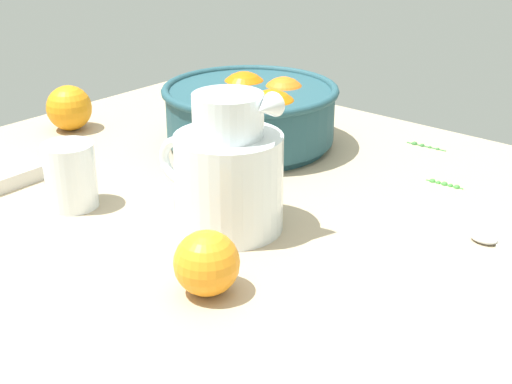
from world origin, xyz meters
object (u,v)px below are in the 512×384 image
Objects in this scene: loose_orange_0 at (69,108)px; loose_orange_1 at (207,263)px; fruit_bowl at (251,113)px; juice_pitcher at (229,181)px; spoon at (510,247)px; juice_glass at (71,178)px.

loose_orange_0 is 56.09cm from loose_orange_1.
loose_orange_0 reaches higher than loose_orange_1.
juice_pitcher is at bearing -54.50° from fruit_bowl.
spoon is (71.07, 6.09, -3.20)cm from loose_orange_0.
loose_orange_1 is 0.46× the size of spoon.
juice_glass is at bearing -36.00° from loose_orange_0.
loose_orange_0 is (-27.30, -13.12, -1.63)cm from fruit_bowl.
loose_orange_0 is at bearing 157.09° from loose_orange_1.
loose_orange_1 is 34.13cm from spoon.
juice_pitcher is at bearing -12.58° from loose_orange_0.
loose_orange_0 reaches higher than spoon.
fruit_bowl reaches higher than juice_glass.
spoon is at bearing 27.32° from juice_glass.
loose_orange_0 is at bearing -154.32° from fruit_bowl.
juice_pitcher is 14.79cm from loose_orange_1.
loose_orange_1 is at bearing -124.79° from spoon.
spoon is (19.41, 27.93, -2.86)cm from loose_orange_1.
fruit_bowl reaches higher than loose_orange_0.
juice_glass reaches higher than loose_orange_1.
juice_pitcher reaches higher than loose_orange_1.
loose_orange_0 is at bearing -175.10° from spoon.
fruit_bowl is 28.08cm from juice_pitcher.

